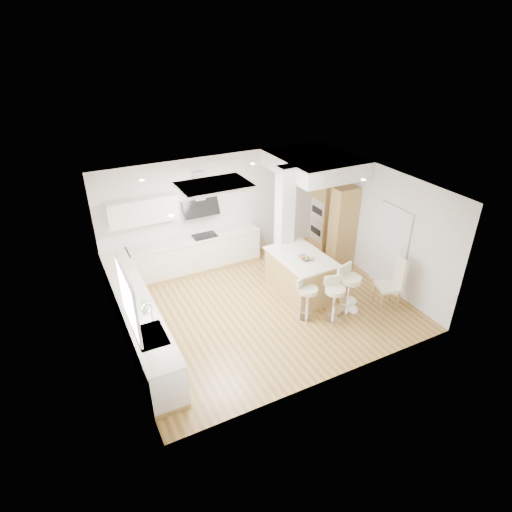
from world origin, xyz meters
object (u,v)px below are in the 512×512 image
bar_stool_b (334,297)px  dining_chair (394,280)px  bar_stool_a (307,296)px  bar_stool_c (348,286)px  peninsula (300,274)px

bar_stool_b → dining_chair: dining_chair is taller
bar_stool_a → dining_chair: size_ratio=0.77×
bar_stool_b → bar_stool_c: (0.45, 0.11, 0.06)m
bar_stool_a → bar_stool_c: (0.94, -0.18, 0.07)m
bar_stool_a → bar_stool_c: 0.96m
bar_stool_b → bar_stool_c: bar_stool_c is taller
bar_stool_b → bar_stool_c: 0.47m
peninsula → dining_chair: bearing=-43.7°
bar_stool_a → bar_stool_b: (0.49, -0.29, 0.02)m
peninsula → bar_stool_c: size_ratio=1.52×
peninsula → bar_stool_b: bearing=-86.7°
bar_stool_a → dining_chair: dining_chair is taller
peninsula → bar_stool_b: size_ratio=1.68×
bar_stool_c → dining_chair: (0.97, -0.31, 0.05)m
bar_stool_a → bar_stool_b: 0.57m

